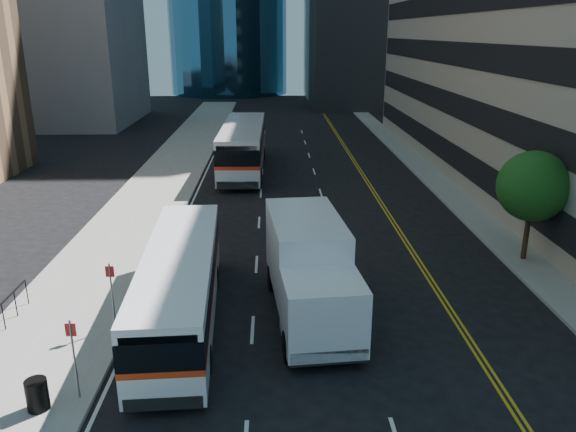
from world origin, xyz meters
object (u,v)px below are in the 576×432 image
at_px(street_tree, 533,186).
at_px(trash_can, 37,395).
at_px(box_truck, 310,269).
at_px(bus_front, 180,284).
at_px(bus_rear, 243,146).

bearing_deg(street_tree, trash_can, -150.24).
xyz_separation_m(street_tree, box_truck, (-10.38, -5.00, -1.74)).
distance_m(bus_front, box_truck, 4.75).
bearing_deg(trash_can, bus_rear, 81.32).
height_order(street_tree, bus_rear, street_tree).
bearing_deg(box_truck, bus_rear, 93.07).
bearing_deg(street_tree, bus_front, -160.37).
distance_m(bus_rear, trash_can, 29.42).
xyz_separation_m(street_tree, bus_front, (-15.10, -5.38, -2.08)).
xyz_separation_m(bus_front, bus_rear, (1.17, 23.94, 0.37)).
height_order(box_truck, trash_can, box_truck).
bearing_deg(bus_rear, trash_can, -97.97).
bearing_deg(box_truck, bus_front, 179.18).
height_order(bus_front, box_truck, box_truck).
distance_m(box_truck, trash_can, 9.78).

